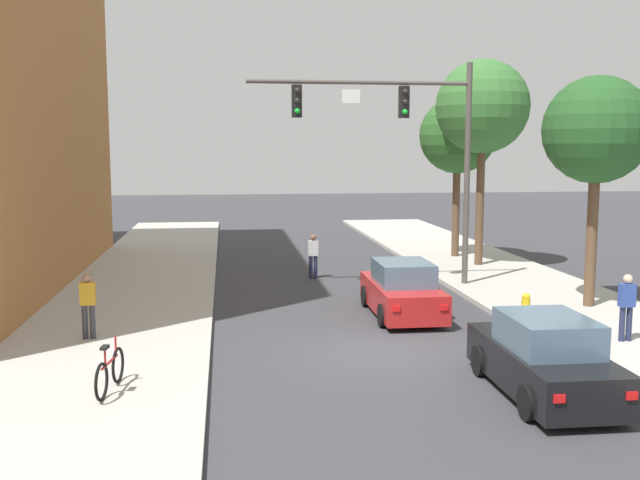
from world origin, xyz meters
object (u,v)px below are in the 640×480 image
object	(u,v)px
traffic_signal_mast	(405,131)
car_lead_red	(402,291)
street_tree_second	(483,108)
street_tree_third	(458,136)
pedestrian_sidewalk_right_walker	(627,304)
car_following_black	(544,359)
street_tree_nearest	(597,131)
fire_hydrant	(526,306)
pedestrian_sidewalk_left_walker	(88,302)
bicycle_leaning	(110,372)
pedestrian_crossing_road	(313,254)

from	to	relation	value
traffic_signal_mast	car_lead_red	xyz separation A→B (m)	(-1.01, -3.91, -4.67)
street_tree_second	street_tree_third	world-z (taller)	street_tree_second
traffic_signal_mast	pedestrian_sidewalk_right_walker	bearing A→B (deg)	-65.53
car_following_black	street_tree_nearest	bearing A→B (deg)	56.61
fire_hydrant	car_following_black	bearing A→B (deg)	-109.94
pedestrian_sidewalk_left_walker	pedestrian_sidewalk_right_walker	distance (m)	13.10
fire_hydrant	street_tree_nearest	size ratio (longest dim) A/B	0.11
fire_hydrant	street_tree_third	size ratio (longest dim) A/B	0.11
pedestrian_sidewalk_right_walker	bicycle_leaning	xyz separation A→B (m)	(-11.84, -2.18, -0.52)
pedestrian_sidewalk_right_walker	street_tree_second	xyz separation A→B (m)	(0.50, 11.76, 5.32)
pedestrian_crossing_road	street_tree_third	world-z (taller)	street_tree_third
pedestrian_sidewalk_right_walker	bicycle_leaning	bearing A→B (deg)	-169.56
car_lead_red	bicycle_leaning	world-z (taller)	car_lead_red
street_tree_third	traffic_signal_mast	bearing A→B (deg)	-121.58
street_tree_nearest	street_tree_third	bearing A→B (deg)	94.49
traffic_signal_mast	car_following_black	size ratio (longest dim) A/B	1.77
pedestrian_sidewalk_right_walker	fire_hydrant	bearing A→B (deg)	120.11
traffic_signal_mast	pedestrian_sidewalk_right_walker	size ratio (longest dim) A/B	4.61
pedestrian_sidewalk_left_walker	street_tree_nearest	distance (m)	14.81
bicycle_leaning	pedestrian_crossing_road	bearing A→B (deg)	66.42
fire_hydrant	street_tree_second	distance (m)	11.13
traffic_signal_mast	pedestrian_crossing_road	distance (m)	5.83
car_following_black	street_tree_third	bearing A→B (deg)	77.63
traffic_signal_mast	street_tree_nearest	distance (m)	6.13
pedestrian_sidewalk_right_walker	pedestrian_sidewalk_left_walker	bearing A→B (deg)	171.62
pedestrian_crossing_road	pedestrian_sidewalk_right_walker	bearing A→B (deg)	-58.29
bicycle_leaning	street_tree_second	xyz separation A→B (m)	(12.34, 13.94, 5.85)
pedestrian_crossing_road	pedestrian_sidewalk_right_walker	xyz separation A→B (m)	(6.38, -10.33, 0.15)
car_lead_red	car_following_black	xyz separation A→B (m)	(1.10, -7.00, 0.00)
pedestrian_sidewalk_right_walker	street_tree_nearest	distance (m)	5.85
street_tree_third	pedestrian_crossing_road	bearing A→B (deg)	-150.24
car_following_black	street_tree_second	distance (m)	16.35
bicycle_leaning	fire_hydrant	bearing A→B (deg)	24.32
pedestrian_sidewalk_right_walker	street_tree_nearest	world-z (taller)	street_tree_nearest
pedestrian_sidewalk_right_walker	street_tree_third	bearing A→B (deg)	88.81
traffic_signal_mast	car_lead_red	size ratio (longest dim) A/B	1.77
traffic_signal_mast	pedestrian_crossing_road	xyz separation A→B (m)	(-2.81, 2.48, -4.48)
car_lead_red	car_following_black	distance (m)	7.09
bicycle_leaning	street_tree_nearest	distance (m)	15.06
bicycle_leaning	street_tree_second	world-z (taller)	street_tree_second
pedestrian_sidewalk_left_walker	pedestrian_crossing_road	world-z (taller)	pedestrian_sidewalk_left_walker
car_lead_red	pedestrian_crossing_road	distance (m)	6.63
traffic_signal_mast	street_tree_nearest	world-z (taller)	traffic_signal_mast
fire_hydrant	street_tree_nearest	bearing A→B (deg)	28.26
car_following_black	bicycle_leaning	xyz separation A→B (m)	(-8.36, 0.88, -0.18)
pedestrian_sidewalk_left_walker	street_tree_third	xyz separation A→B (m)	(13.25, 12.24, 4.25)
fire_hydrant	pedestrian_sidewalk_left_walker	bearing A→B (deg)	-177.00
pedestrian_crossing_road	street_tree_nearest	size ratio (longest dim) A/B	0.24
street_tree_nearest	street_tree_third	distance (m)	10.29
traffic_signal_mast	fire_hydrant	world-z (taller)	traffic_signal_mast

